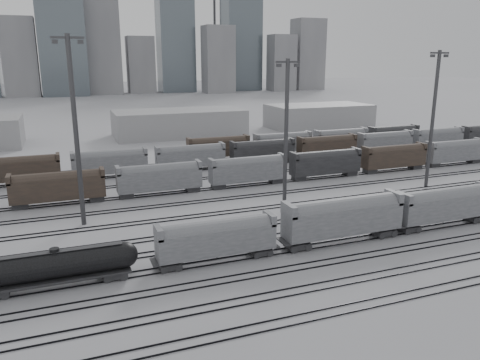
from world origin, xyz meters
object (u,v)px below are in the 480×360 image
object	(u,v)px
hopper_car_b	(343,216)
hopper_car_c	(445,204)
hopper_car_a	(217,237)
light_mast_c	(286,135)
tank_car_b	(56,266)

from	to	relation	value
hopper_car_b	hopper_car_c	size ratio (longest dim) A/B	1.08
hopper_car_a	light_mast_c	xyz separation A→B (m)	(15.23, 12.73, 9.39)
hopper_car_c	light_mast_c	xyz separation A→B (m)	(-19.42, 12.73, 9.15)
tank_car_b	hopper_car_c	bearing A→B (deg)	0.00
hopper_car_a	hopper_car_c	xyz separation A→B (m)	(34.65, 0.00, 0.24)
hopper_car_a	hopper_car_b	bearing A→B (deg)	0.00
tank_car_b	hopper_car_b	world-z (taller)	hopper_car_b
light_mast_c	hopper_car_c	bearing A→B (deg)	-33.24
hopper_car_a	light_mast_c	world-z (taller)	light_mast_c
tank_car_b	hopper_car_a	distance (m)	17.93
tank_car_b	light_mast_c	bearing A→B (deg)	21.01
hopper_car_b	tank_car_b	bearing A→B (deg)	180.00
hopper_car_b	light_mast_c	world-z (taller)	light_mast_c
tank_car_b	hopper_car_a	xyz separation A→B (m)	(17.92, 0.00, 0.74)
hopper_car_a	hopper_car_b	xyz separation A→B (m)	(17.52, 0.00, 0.50)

